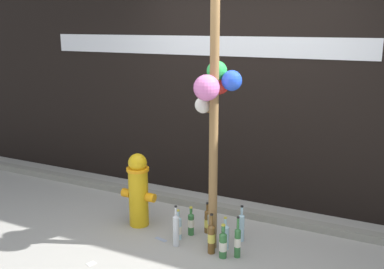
{
  "coord_description": "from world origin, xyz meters",
  "views": [
    {
      "loc": [
        1.62,
        -3.22,
        2.05
      ],
      "look_at": [
        -0.09,
        0.27,
        1.07
      ],
      "focal_mm": 41.34,
      "sensor_mm": 36.0,
      "label": 1
    }
  ],
  "objects_px": {
    "bottle_9": "(225,236)",
    "bottle_4": "(223,244)",
    "bottle_6": "(178,228)",
    "bottle_8": "(238,242)",
    "fire_hydrant": "(138,189)",
    "bottle_1": "(211,227)",
    "bottle_5": "(207,221)",
    "bottle_2": "(211,238)",
    "bottle_7": "(176,229)",
    "bottle_3": "(241,226)",
    "bottle_0": "(191,223)",
    "memorial_post": "(215,62)"
  },
  "relations": [
    {
      "from": "bottle_9",
      "to": "bottle_4",
      "type": "bearing_deg",
      "value": -74.41
    },
    {
      "from": "bottle_6",
      "to": "bottle_8",
      "type": "distance_m",
      "value": 0.65
    },
    {
      "from": "fire_hydrant",
      "to": "bottle_4",
      "type": "xyz_separation_m",
      "value": [
        1.05,
        -0.24,
        -0.26
      ]
    },
    {
      "from": "bottle_1",
      "to": "bottle_8",
      "type": "bearing_deg",
      "value": -27.07
    },
    {
      "from": "bottle_5",
      "to": "bottle_9",
      "type": "bearing_deg",
      "value": -38.66
    },
    {
      "from": "bottle_1",
      "to": "bottle_2",
      "type": "height_order",
      "value": "bottle_2"
    },
    {
      "from": "bottle_5",
      "to": "bottle_1",
      "type": "bearing_deg",
      "value": -54.06
    },
    {
      "from": "bottle_4",
      "to": "bottle_6",
      "type": "relative_size",
      "value": 1.06
    },
    {
      "from": "bottle_6",
      "to": "bottle_7",
      "type": "height_order",
      "value": "bottle_7"
    },
    {
      "from": "bottle_5",
      "to": "bottle_3",
      "type": "bearing_deg",
      "value": -1.99
    },
    {
      "from": "bottle_5",
      "to": "bottle_8",
      "type": "height_order",
      "value": "bottle_8"
    },
    {
      "from": "bottle_0",
      "to": "bottle_8",
      "type": "relative_size",
      "value": 0.76
    },
    {
      "from": "bottle_2",
      "to": "bottle_6",
      "type": "xyz_separation_m",
      "value": [
        -0.4,
        0.11,
        -0.03
      ]
    },
    {
      "from": "memorial_post",
      "to": "bottle_8",
      "type": "height_order",
      "value": "memorial_post"
    },
    {
      "from": "bottle_6",
      "to": "bottle_9",
      "type": "xyz_separation_m",
      "value": [
        0.48,
        0.02,
        0.01
      ]
    },
    {
      "from": "fire_hydrant",
      "to": "bottle_6",
      "type": "relative_size",
      "value": 2.54
    },
    {
      "from": "bottle_6",
      "to": "fire_hydrant",
      "type": "bearing_deg",
      "value": 168.79
    },
    {
      "from": "memorial_post",
      "to": "bottle_5",
      "type": "relative_size",
      "value": 9.39
    },
    {
      "from": "bottle_2",
      "to": "bottle_0",
      "type": "bearing_deg",
      "value": 143.41
    },
    {
      "from": "bottle_9",
      "to": "bottle_8",
      "type": "bearing_deg",
      "value": -31.22
    },
    {
      "from": "bottle_7",
      "to": "bottle_8",
      "type": "distance_m",
      "value": 0.6
    },
    {
      "from": "fire_hydrant",
      "to": "bottle_5",
      "type": "height_order",
      "value": "fire_hydrant"
    },
    {
      "from": "bottle_5",
      "to": "bottle_7",
      "type": "xyz_separation_m",
      "value": [
        -0.16,
        -0.38,
        0.04
      ]
    },
    {
      "from": "fire_hydrant",
      "to": "bottle_2",
      "type": "xyz_separation_m",
      "value": [
        0.92,
        -0.21,
        -0.24
      ]
    },
    {
      "from": "bottle_8",
      "to": "bottle_9",
      "type": "bearing_deg",
      "value": 148.78
    },
    {
      "from": "bottle_0",
      "to": "bottle_2",
      "type": "height_order",
      "value": "bottle_2"
    },
    {
      "from": "bottle_8",
      "to": "bottle_5",
      "type": "bearing_deg",
      "value": 143.86
    },
    {
      "from": "bottle_2",
      "to": "bottle_3",
      "type": "relative_size",
      "value": 1.06
    },
    {
      "from": "bottle_2",
      "to": "bottle_6",
      "type": "height_order",
      "value": "bottle_2"
    },
    {
      "from": "memorial_post",
      "to": "bottle_2",
      "type": "relative_size",
      "value": 7.8
    },
    {
      "from": "bottle_1",
      "to": "bottle_4",
      "type": "relative_size",
      "value": 1.18
    },
    {
      "from": "bottle_0",
      "to": "bottle_6",
      "type": "xyz_separation_m",
      "value": [
        -0.07,
        -0.13,
        -0.01
      ]
    },
    {
      "from": "memorial_post",
      "to": "bottle_6",
      "type": "bearing_deg",
      "value": -176.68
    },
    {
      "from": "fire_hydrant",
      "to": "bottle_3",
      "type": "relative_size",
      "value": 2.13
    },
    {
      "from": "bottle_5",
      "to": "bottle_9",
      "type": "relative_size",
      "value": 1.01
    },
    {
      "from": "bottle_2",
      "to": "bottle_5",
      "type": "bearing_deg",
      "value": 119.27
    },
    {
      "from": "bottle_1",
      "to": "bottle_5",
      "type": "relative_size",
      "value": 1.19
    },
    {
      "from": "bottle_2",
      "to": "bottle_4",
      "type": "relative_size",
      "value": 1.19
    },
    {
      "from": "memorial_post",
      "to": "bottle_9",
      "type": "height_order",
      "value": "memorial_post"
    },
    {
      "from": "bottle_5",
      "to": "bottle_8",
      "type": "relative_size",
      "value": 0.82
    },
    {
      "from": "bottle_8",
      "to": "bottle_0",
      "type": "bearing_deg",
      "value": 159.95
    },
    {
      "from": "bottle_2",
      "to": "memorial_post",
      "type": "bearing_deg",
      "value": 109.38
    },
    {
      "from": "memorial_post",
      "to": "bottle_3",
      "type": "bearing_deg",
      "value": 45.7
    },
    {
      "from": "bottle_4",
      "to": "bottle_6",
      "type": "distance_m",
      "value": 0.55
    },
    {
      "from": "bottle_4",
      "to": "bottle_7",
      "type": "distance_m",
      "value": 0.48
    },
    {
      "from": "bottle_1",
      "to": "bottle_5",
      "type": "bearing_deg",
      "value": 125.94
    },
    {
      "from": "bottle_0",
      "to": "bottle_9",
      "type": "bearing_deg",
      "value": -15.2
    },
    {
      "from": "bottle_2",
      "to": "bottle_5",
      "type": "relative_size",
      "value": 1.2
    },
    {
      "from": "bottle_4",
      "to": "bottle_9",
      "type": "xyz_separation_m",
      "value": [
        -0.05,
        0.16,
        -0.0
      ]
    },
    {
      "from": "fire_hydrant",
      "to": "bottle_9",
      "type": "bearing_deg",
      "value": -4.55
    }
  ]
}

